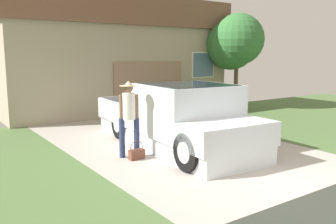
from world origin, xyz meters
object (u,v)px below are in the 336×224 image
Objects in this scene: handbag at (137,153)px; house_with_garage at (99,55)px; front_yard_tree at (236,41)px; pickup_truck at (182,120)px; person_with_hat at (129,113)px; wheeled_trash_bin at (193,99)px.

handbag is 9.38m from house_with_garage.
front_yard_tree reaches higher than handbag.
pickup_truck is at bearing -144.79° from front_yard_tree.
handbag is (0.04, -0.25, -0.90)m from person_with_hat.
house_with_garage reaches higher than wheeled_trash_bin.
front_yard_tree is at bearing 8.40° from wheeled_trash_bin.
front_yard_tree is 3.76× the size of wheeled_trash_bin.
front_yard_tree is (4.60, -4.08, 0.58)m from house_with_garage.
house_with_garage reaches higher than handbag.
house_with_garage is 6.18m from front_yard_tree.
house_with_garage is at bearing -96.57° from pickup_truck.
pickup_truck is 3.19× the size of person_with_hat.
pickup_truck is at bearing 23.39° from person_with_hat.
pickup_truck is 1.57m from handbag.
house_with_garage is 8.75× the size of wheeled_trash_bin.
handbag is at bearing -139.75° from wheeled_trash_bin.
front_yard_tree is at bearing 54.18° from person_with_hat.
house_with_garage is at bearing 95.04° from person_with_hat.
house_with_garage reaches higher than front_yard_tree.
wheeled_trash_bin is (4.90, 4.15, 0.46)m from handbag.
wheeled_trash_bin is at bearing 63.03° from person_with_hat.
front_yard_tree is (7.57, 4.54, 2.77)m from handbag.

